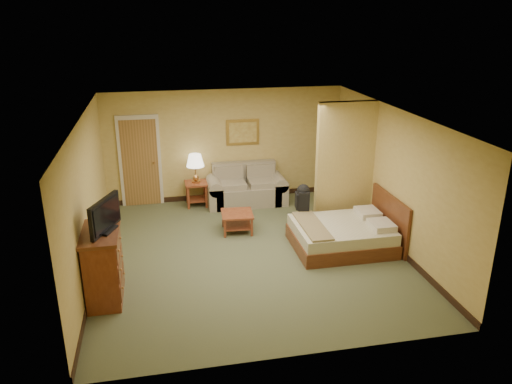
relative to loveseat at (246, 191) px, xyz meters
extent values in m
plane|color=#515939|center=(-0.42, -2.58, -0.30)|extent=(6.00, 6.00, 0.00)
plane|color=white|center=(-0.42, -2.58, 2.30)|extent=(6.00, 6.00, 0.00)
cube|color=tan|center=(-0.42, 0.42, 1.00)|extent=(5.50, 0.02, 2.60)
cube|color=tan|center=(-3.17, -2.58, 1.00)|extent=(0.02, 6.00, 2.60)
cube|color=tan|center=(2.33, -2.58, 1.00)|extent=(0.02, 6.00, 2.60)
cube|color=tan|center=(1.73, -1.65, 1.00)|extent=(1.20, 0.15, 2.60)
cube|color=beige|center=(-2.37, 0.39, 0.75)|extent=(0.94, 0.06, 2.10)
cube|color=brown|center=(-2.37, 0.38, 0.70)|extent=(0.80, 0.04, 2.00)
cylinder|color=#AF7940|center=(-2.07, 0.32, 0.70)|extent=(0.04, 0.12, 0.04)
cube|color=black|center=(-0.42, 0.41, -0.24)|extent=(5.50, 0.02, 0.12)
cube|color=gray|center=(0.00, -0.05, -0.07)|extent=(1.50, 0.80, 0.45)
cube|color=gray|center=(0.00, 0.30, 0.39)|extent=(1.50, 0.19, 0.47)
cube|color=gray|center=(-0.75, -0.05, -0.05)|extent=(0.32, 0.80, 0.50)
cube|color=gray|center=(0.75, -0.05, -0.05)|extent=(0.32, 0.80, 0.50)
cube|color=maroon|center=(-1.15, 0.07, 0.24)|extent=(0.51, 0.51, 0.04)
cube|color=maroon|center=(-1.15, 0.07, -0.15)|extent=(0.43, 0.43, 0.03)
cube|color=maroon|center=(-1.35, -0.13, -0.04)|extent=(0.05, 0.05, 0.52)
cube|color=maroon|center=(-0.95, -0.13, -0.04)|extent=(0.05, 0.05, 0.52)
cube|color=maroon|center=(-1.35, 0.28, -0.04)|extent=(0.05, 0.05, 0.52)
cube|color=maroon|center=(-0.95, 0.28, -0.04)|extent=(0.05, 0.05, 0.52)
cylinder|color=#AF7940|center=(-1.15, 0.07, 0.28)|extent=(0.20, 0.20, 0.04)
cylinder|color=#AF7940|center=(-1.15, 0.07, 0.54)|extent=(0.03, 0.03, 0.33)
cone|color=white|center=(-1.15, 0.07, 0.78)|extent=(0.40, 0.40, 0.28)
cube|color=maroon|center=(-0.47, -1.54, 0.08)|extent=(0.67, 0.67, 0.04)
cube|color=maroon|center=(-0.47, -1.54, -0.17)|extent=(0.57, 0.57, 0.03)
cube|color=maroon|center=(-0.74, -1.81, -0.11)|extent=(0.04, 0.04, 0.38)
cube|color=maroon|center=(-0.20, -1.28, -0.11)|extent=(0.04, 0.04, 0.38)
cube|color=#B78E3F|center=(0.00, 0.40, 1.30)|extent=(0.77, 0.03, 0.60)
cube|color=#AB8134|center=(0.00, 0.38, 1.30)|extent=(0.64, 0.02, 0.47)
cube|color=maroon|center=(-2.89, -3.62, 0.24)|extent=(0.50, 0.99, 1.08)
cube|color=#542713|center=(-2.89, -3.62, 0.81)|extent=(0.56, 1.06, 0.05)
cube|color=black|center=(-2.79, -3.62, 0.85)|extent=(0.34, 0.42, 0.03)
cube|color=black|center=(-2.79, -3.62, 1.10)|extent=(0.39, 0.79, 0.50)
cube|color=#542713|center=(1.33, -2.68, -0.17)|extent=(1.79, 1.43, 0.27)
cube|color=beige|center=(1.33, -2.68, 0.08)|extent=(1.74, 1.38, 0.21)
cube|color=#542713|center=(2.29, -2.68, 0.19)|extent=(0.06, 1.52, 0.99)
cube|color=beige|center=(1.98, -2.99, 0.24)|extent=(0.40, 0.49, 0.13)
cube|color=beige|center=(1.98, -2.36, 0.24)|extent=(0.40, 0.49, 0.13)
cube|color=olive|center=(0.75, -2.68, 0.20)|extent=(0.40, 1.34, 0.04)
cube|color=black|center=(0.81, -1.87, 0.40)|extent=(0.26, 0.35, 0.42)
sphere|color=black|center=(0.81, -1.87, 0.61)|extent=(0.25, 0.25, 0.25)
camera|label=1|loc=(-1.95, -10.76, 3.94)|focal=35.00mm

